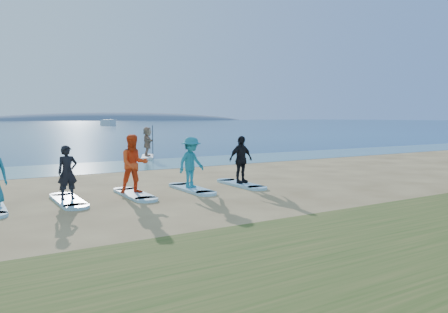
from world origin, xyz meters
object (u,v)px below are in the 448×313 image
surfboard_3 (191,189)px  surfboard_4 (241,184)px  surfboard_1 (68,201)px  student_1 (67,172)px  student_2 (134,164)px  boat_offshore_b (108,126)px  paddleboard (148,157)px  paddleboarder (147,141)px  surfboard_2 (134,194)px  student_4 (241,160)px  student_3 (191,162)px

surfboard_3 → surfboard_4: (2.05, 0.00, 0.00)m
surfboard_1 → student_1: (0.00, 0.00, 0.85)m
student_2 → boat_offshore_b: bearing=81.3°
paddleboard → surfboard_3: size_ratio=1.36×
paddleboarder → boat_offshore_b: bearing=1.4°
paddleboard → surfboard_2: size_ratio=1.36×
surfboard_1 → surfboard_4: (6.14, 0.00, 0.00)m
paddleboard → student_4: bearing=-72.3°
paddleboarder → student_1: 14.04m
surfboard_2 → surfboard_4: size_ratio=1.00×
student_2 → student_4: (4.09, 0.00, -0.07)m
student_4 → paddleboarder: bearing=79.3°
surfboard_1 → student_3: 4.19m
student_4 → student_3: bearing=174.4°
paddleboard → student_1: size_ratio=1.87×
boat_offshore_b → surfboard_3: (-29.41, -109.37, 0.04)m
paddleboard → boat_offshore_b: (26.29, 97.32, -0.06)m
student_1 → surfboard_2: bearing=-6.4°
paddleboard → student_1: 14.06m
student_1 → surfboard_2: student_1 is taller
boat_offshore_b → surfboard_3: size_ratio=2.36×
boat_offshore_b → paddleboarder: bearing=-120.6°
student_4 → surfboard_1: bearing=174.4°
boat_offshore_b → surfboard_3: bearing=-120.5°
surfboard_2 → student_2: (0.00, 0.00, 0.98)m
surfboard_1 → student_4: student_4 is taller
surfboard_1 → surfboard_4: 6.14m
surfboard_3 → student_2: bearing=180.0°
boat_offshore_b → surfboard_1: boat_offshore_b is taller
paddleboard → student_3: (-3.12, -12.05, 0.91)m
student_2 → surfboard_3: 2.27m
paddleboarder → boat_offshore_b: (26.29, 97.32, -1.01)m
student_2 → student_4: bearing=7.3°
paddleboard → surfboard_4: size_ratio=1.36×
student_1 → surfboard_3: size_ratio=0.73×
student_2 → student_3: student_2 is taller
surfboard_4 → student_4: bearing=0.0°
surfboard_1 → student_1: bearing=0.0°
surfboard_3 → student_4: size_ratio=1.26×
surfboard_4 → boat_offshore_b: bearing=76.0°
surfboard_1 → surfboard_2: bearing=0.0°
boat_offshore_b → student_2: student_2 is taller
boat_offshore_b → surfboard_4: boat_offshore_b is taller
surfboard_2 → surfboard_4: 4.09m
student_1 → student_2: student_2 is taller
student_2 → surfboard_4: 4.21m
surfboard_4 → student_3: bearing=180.0°
paddleboarder → surfboard_2: bearing=173.3°
paddleboard → boat_offshore_b: size_ratio=0.58×
surfboard_2 → surfboard_3: bearing=0.0°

